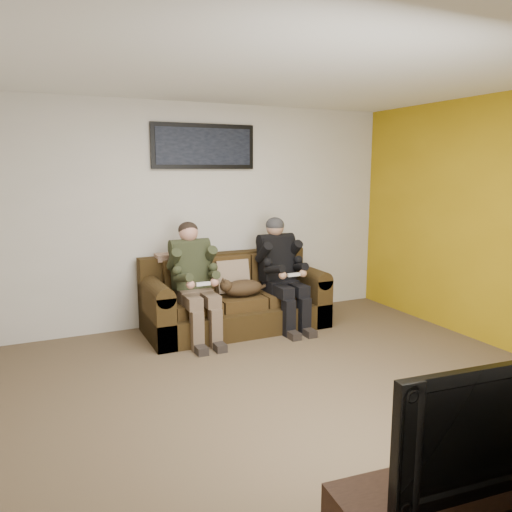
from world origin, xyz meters
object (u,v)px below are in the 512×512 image
sofa (234,300)px  television (478,419)px  person_left (194,275)px  person_right (281,267)px  cat (242,288)px  framed_poster (204,146)px

sofa → television: bearing=-95.3°
sofa → person_left: size_ratio=1.63×
person_right → cat: 0.55m
sofa → person_right: bearing=-17.9°
sofa → person_right: 0.68m
cat → framed_poster: size_ratio=0.53×
framed_poster → person_right: bearing=-37.6°
sofa → cat: sofa is taller
sofa → person_right: person_right is taller
sofa → cat: 0.28m
person_right → framed_poster: size_ratio=1.02×
person_left → framed_poster: 1.54m
person_left → person_right: bearing=0.0°
person_left → framed_poster: bearing=59.4°
person_left → cat: (0.55, -0.03, -0.19)m
person_right → sofa: bearing=162.1°
person_left → cat: bearing=-2.9°
person_left → television: bearing=-87.1°
cat → television: bearing=-95.9°
cat → framed_poster: 1.71m
sofa → person_left: 0.68m
person_left → sofa: bearing=18.0°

